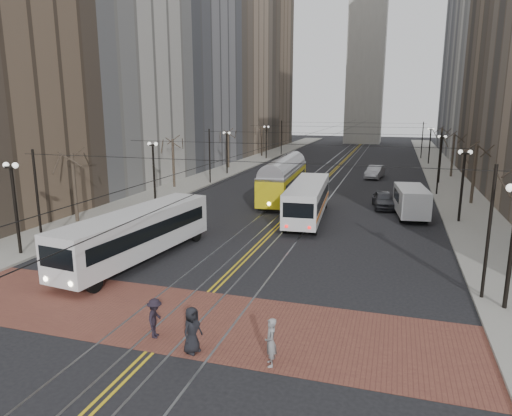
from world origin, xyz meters
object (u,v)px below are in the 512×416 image
Objects in this scene: streetcar at (284,183)px; sedan_grey at (384,200)px; pedestrian_b at (271,342)px; cargo_van at (411,203)px; pedestrian_d at (155,318)px; pedestrian_a at (192,330)px; rear_bus at (308,201)px; transit_bus at (137,236)px; sedan_silver at (375,172)px.

streetcar is 10.03m from sedan_grey.
pedestrian_b reaches higher than sedan_grey.
cargo_van is 26.61m from pedestrian_d.
streetcar is 7.68× the size of pedestrian_a.
sedan_grey is 29.16m from pedestrian_a.
rear_bus is 6.52× the size of pedestrian_b.
streetcar is at bearing 86.38° from transit_bus.
sedan_silver is (4.28, 24.79, -0.70)m from rear_bus.
pedestrian_b is at bearing -32.55° from transit_bus.
transit_bus is 6.79× the size of pedestrian_b.
pedestrian_b is (-1.44, -46.89, 0.08)m from sedan_silver.
pedestrian_d is (-8.07, -27.86, 0.05)m from sedan_grey.
pedestrian_a is 1.10× the size of pedestrian_d.
transit_bus is at bearing 59.01° from pedestrian_a.
transit_bus reaches higher than sedan_grey.
streetcar reaches higher than sedan_silver.
sedan_grey is (5.91, 6.40, -0.75)m from rear_bus.
rear_bus is at bearing -17.85° from pedestrian_d.
transit_bus is 21.59m from streetcar.
transit_bus is at bearing -124.71° from rear_bus.
cargo_van is at bearing -70.31° from sedan_silver.
sedan_silver is 3.06× the size of pedestrian_d.
cargo_van is 3.56× the size of pedestrian_d.
pedestrian_d is (-1.93, 0.64, -0.08)m from pedestrian_a.
sedan_silver is (8.24, 16.85, -0.81)m from streetcar.
cargo_van is 3.25× the size of pedestrian_b.
transit_bus is 24.06m from sedan_grey.
pedestrian_b is at bearing -109.04° from cargo_van.
pedestrian_a is at bearing -120.45° from pedestrian_d.
rear_bus is 2.01× the size of cargo_van.
pedestrian_a is at bearing -94.63° from rear_bus.
cargo_van is 25.71m from pedestrian_b.
rear_bus reaches higher than pedestrian_a.
transit_bus is 39.99m from sedan_silver.
sedan_grey is (9.88, -1.54, -0.86)m from streetcar.
rear_bus reaches higher than transit_bus.
cargo_van is at bearing -0.53° from pedestrian_a.
sedan_silver is at bearing 79.12° from transit_bus.
pedestrian_b is at bearing -109.39° from pedestrian_d.
transit_bus reaches higher than cargo_van.
sedan_silver is at bearing 157.05° from pedestrian_b.
pedestrian_d is at bearing -118.48° from pedestrian_b.
pedestrian_b reaches higher than pedestrian_d.
rear_bus is at bearing 166.13° from pedestrian_b.
sedan_grey is at bearing -12.03° from streetcar.
sedan_silver reaches higher than pedestrian_d.
pedestrian_b is at bearing -86.71° from rear_bus.
pedestrian_d reaches higher than sedan_grey.
rear_bus reaches higher than sedan_grey.
transit_bus is 11.68m from pedestrian_a.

